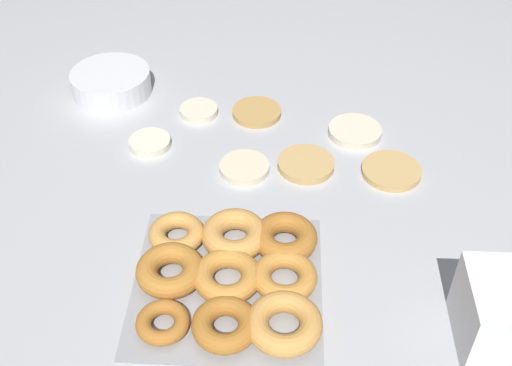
% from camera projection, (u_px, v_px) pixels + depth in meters
% --- Properties ---
extents(ground_plane, '(3.00, 3.00, 0.00)m').
position_uv_depth(ground_plane, '(276.00, 173.00, 1.21)').
color(ground_plane, '#B2B5BA').
extents(pancake_0, '(0.11, 0.11, 0.01)m').
position_uv_depth(pancake_0, '(391.00, 171.00, 1.21)').
color(pancake_0, tan).
rests_on(pancake_0, ground_plane).
extents(pancake_1, '(0.11, 0.11, 0.02)m').
position_uv_depth(pancake_1, '(355.00, 131.00, 1.30)').
color(pancake_1, beige).
rests_on(pancake_1, ground_plane).
extents(pancake_2, '(0.10, 0.10, 0.01)m').
position_uv_depth(pancake_2, '(257.00, 112.00, 1.35)').
color(pancake_2, tan).
rests_on(pancake_2, ground_plane).
extents(pancake_3, '(0.10, 0.10, 0.01)m').
position_uv_depth(pancake_3, '(244.00, 168.00, 1.22)').
color(pancake_3, beige).
rests_on(pancake_3, ground_plane).
extents(pancake_4, '(0.08, 0.08, 0.01)m').
position_uv_depth(pancake_4, '(199.00, 111.00, 1.36)').
color(pancake_4, beige).
rests_on(pancake_4, ground_plane).
extents(pancake_5, '(0.08, 0.08, 0.02)m').
position_uv_depth(pancake_5, '(150.00, 143.00, 1.27)').
color(pancake_5, silver).
rests_on(pancake_5, ground_plane).
extents(pancake_6, '(0.11, 0.11, 0.01)m').
position_uv_depth(pancake_6, '(306.00, 164.00, 1.22)').
color(pancake_6, tan).
rests_on(pancake_6, ground_plane).
extents(donut_tray, '(0.30, 0.30, 0.04)m').
position_uv_depth(donut_tray, '(234.00, 274.00, 1.00)').
color(donut_tray, '#93969B').
rests_on(donut_tray, ground_plane).
extents(batter_bowl, '(0.17, 0.17, 0.05)m').
position_uv_depth(batter_bowl, '(111.00, 82.00, 1.41)').
color(batter_bowl, white).
rests_on(batter_bowl, ground_plane).
extents(container_stack, '(0.13, 0.13, 0.12)m').
position_uv_depth(container_stack, '(507.00, 314.00, 0.90)').
color(container_stack, white).
rests_on(container_stack, ground_plane).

